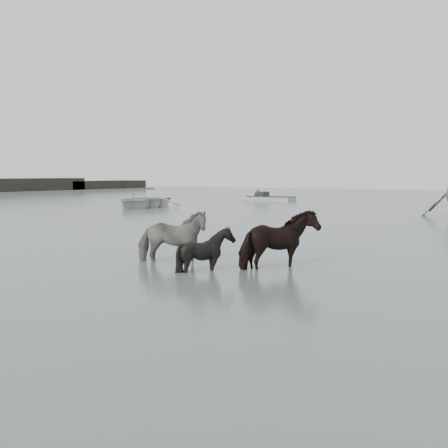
{
  "coord_description": "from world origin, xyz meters",
  "views": [
    {
      "loc": [
        7.02,
        -11.17,
        2.18
      ],
      "look_at": [
        -0.23,
        0.0,
        1.0
      ],
      "focal_mm": 45.0,
      "sensor_mm": 36.0,
      "label": 1
    }
  ],
  "objects_px": {
    "pony_dark": "(281,234)",
    "pony_black": "(206,242)",
    "pony_pinto": "(172,231)",
    "rowboat_lead": "(143,199)"
  },
  "relations": [
    {
      "from": "pony_dark",
      "to": "pony_black",
      "type": "relative_size",
      "value": 1.24
    },
    {
      "from": "pony_pinto",
      "to": "pony_dark",
      "type": "distance_m",
      "value": 2.77
    },
    {
      "from": "rowboat_lead",
      "to": "pony_black",
      "type": "bearing_deg",
      "value": -58.37
    },
    {
      "from": "pony_pinto",
      "to": "pony_dark",
      "type": "height_order",
      "value": "pony_dark"
    },
    {
      "from": "pony_black",
      "to": "pony_pinto",
      "type": "bearing_deg",
      "value": 52.86
    },
    {
      "from": "pony_pinto",
      "to": "pony_black",
      "type": "bearing_deg",
      "value": -136.49
    },
    {
      "from": "pony_dark",
      "to": "pony_pinto",
      "type": "bearing_deg",
      "value": 108.53
    },
    {
      "from": "pony_black",
      "to": "rowboat_lead",
      "type": "xyz_separation_m",
      "value": [
        -17.47,
        17.77,
        -0.09
      ]
    },
    {
      "from": "pony_pinto",
      "to": "rowboat_lead",
      "type": "xyz_separation_m",
      "value": [
        -16.08,
        17.25,
        -0.22
      ]
    },
    {
      "from": "pony_pinto",
      "to": "pony_black",
      "type": "relative_size",
      "value": 1.42
    }
  ]
}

